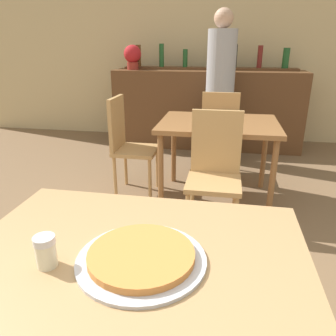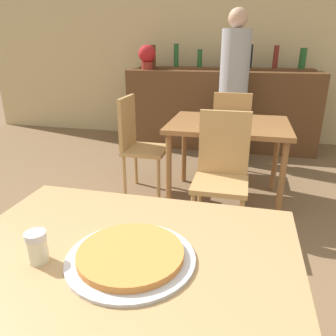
% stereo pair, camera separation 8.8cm
% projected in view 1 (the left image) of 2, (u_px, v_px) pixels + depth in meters
% --- Properties ---
extents(wall_back, '(8.00, 0.05, 2.80)m').
position_uv_depth(wall_back, '(211.00, 44.00, 4.81)').
color(wall_back, '#D1B784').
rests_on(wall_back, ground_plane).
extents(dining_table_near, '(1.17, 0.85, 0.75)m').
position_uv_depth(dining_table_near, '(134.00, 271.00, 1.13)').
color(dining_table_near, '#A87F51').
rests_on(dining_table_near, ground_plane).
extents(dining_table_far, '(1.05, 0.82, 0.75)m').
position_uv_depth(dining_table_far, '(218.00, 131.00, 2.95)').
color(dining_table_far, brown).
rests_on(dining_table_far, ground_plane).
extents(bar_counter, '(2.60, 0.56, 1.07)m').
position_uv_depth(bar_counter, '(207.00, 109.00, 4.65)').
color(bar_counter, brown).
rests_on(bar_counter, ground_plane).
extents(bar_back_shelf, '(2.39, 0.24, 0.34)m').
position_uv_depth(bar_back_shelf, '(211.00, 64.00, 4.56)').
color(bar_back_shelf, brown).
rests_on(bar_back_shelf, bar_counter).
extents(chair_far_side_front, '(0.40, 0.40, 0.95)m').
position_uv_depth(chair_far_side_front, '(215.00, 167.00, 2.47)').
color(chair_far_side_front, tan).
rests_on(chair_far_side_front, ground_plane).
extents(chair_far_side_back, '(0.40, 0.40, 0.95)m').
position_uv_depth(chair_far_side_back, '(220.00, 130.00, 3.52)').
color(chair_far_side_back, tan).
rests_on(chair_far_side_back, ground_plane).
extents(chair_far_side_left, '(0.40, 0.40, 0.95)m').
position_uv_depth(chair_far_side_left, '(127.00, 140.00, 3.14)').
color(chair_far_side_left, tan).
rests_on(chair_far_side_left, ground_plane).
extents(pizza_tray, '(0.42, 0.42, 0.04)m').
position_uv_depth(pizza_tray, '(141.00, 257.00, 1.05)').
color(pizza_tray, '#B7B7BC').
rests_on(pizza_tray, dining_table_near).
extents(cheese_shaker, '(0.07, 0.07, 0.11)m').
position_uv_depth(cheese_shaker, '(46.00, 251.00, 1.02)').
color(cheese_shaker, beige).
rests_on(cheese_shaker, dining_table_near).
extents(person_standing, '(0.34, 0.34, 1.79)m').
position_uv_depth(person_standing, '(220.00, 82.00, 3.93)').
color(person_standing, '#2D2D38').
rests_on(person_standing, ground_plane).
extents(potted_plant, '(0.24, 0.24, 0.33)m').
position_uv_depth(potted_plant, '(133.00, 56.00, 4.53)').
color(potted_plant, maroon).
rests_on(potted_plant, bar_counter).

